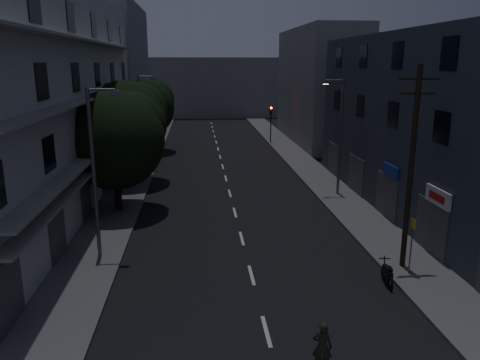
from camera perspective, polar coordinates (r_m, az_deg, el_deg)
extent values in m
plane|color=black|center=(38.73, -1.79, 0.38)|extent=(160.00, 160.00, 0.00)
cube|color=#565659|center=(39.00, -12.85, 0.23)|extent=(3.00, 90.00, 0.15)
cube|color=#565659|center=(39.87, 9.03, 0.72)|extent=(3.00, 90.00, 0.15)
cube|color=beige|center=(17.38, 3.22, -17.90)|extent=(0.15, 2.00, 0.01)
cube|color=beige|center=(21.29, 1.40, -11.50)|extent=(0.15, 2.00, 0.01)
cube|color=beige|center=(25.39, 0.21, -7.12)|extent=(0.15, 2.00, 0.01)
cube|color=beige|center=(29.61, -0.63, -3.97)|extent=(0.15, 2.00, 0.01)
cube|color=beige|center=(33.91, -1.26, -1.62)|extent=(0.15, 2.00, 0.01)
cube|color=beige|center=(38.25, -1.74, 0.21)|extent=(0.15, 2.00, 0.01)
cube|color=beige|center=(42.62, -2.13, 1.66)|extent=(0.15, 2.00, 0.01)
cube|color=beige|center=(47.02, -2.44, 2.84)|extent=(0.15, 2.00, 0.01)
cube|color=beige|center=(51.44, -2.70, 3.82)|extent=(0.15, 2.00, 0.01)
cube|color=beige|center=(55.86, -2.92, 4.64)|extent=(0.15, 2.00, 0.01)
cube|color=beige|center=(60.30, -3.11, 5.35)|extent=(0.15, 2.00, 0.01)
cube|color=beige|center=(64.75, -3.27, 5.95)|extent=(0.15, 2.00, 0.01)
cube|color=beige|center=(69.21, -3.41, 6.48)|extent=(0.15, 2.00, 0.01)
cube|color=beige|center=(73.67, -3.53, 6.94)|extent=(0.15, 2.00, 0.01)
cube|color=#B6B6B1|center=(32.13, -23.21, 9.07)|extent=(6.00, 36.00, 14.00)
cube|color=black|center=(18.40, -26.61, -10.54)|extent=(0.06, 1.60, 1.60)
cube|color=black|center=(23.69, -21.52, -4.61)|extent=(0.06, 1.60, 1.60)
cube|color=black|center=(29.26, -18.37, -0.87)|extent=(0.06, 1.60, 1.60)
cube|color=black|center=(34.96, -16.25, 1.67)|extent=(0.06, 1.60, 1.60)
cube|color=black|center=(40.76, -14.72, 3.49)|extent=(0.06, 1.60, 1.60)
cube|color=black|center=(46.60, -13.57, 4.85)|extent=(0.06, 1.60, 1.60)
cube|color=black|center=(22.92, -22.24, 3.00)|extent=(0.06, 1.60, 1.60)
cube|color=black|center=(28.63, -18.87, 5.33)|extent=(0.06, 1.60, 1.60)
cube|color=black|center=(34.45, -16.61, 6.87)|extent=(0.06, 1.60, 1.60)
cube|color=black|center=(40.31, -15.00, 7.96)|extent=(0.06, 1.60, 1.60)
cube|color=black|center=(46.21, -13.80, 8.77)|extent=(0.06, 1.60, 1.60)
cube|color=black|center=(22.58, -23.00, 10.98)|extent=(0.06, 1.60, 1.60)
cube|color=black|center=(28.36, -19.39, 11.72)|extent=(0.06, 1.60, 1.60)
cube|color=black|center=(34.22, -17.00, 12.19)|extent=(0.06, 1.60, 1.60)
cube|color=black|center=(40.12, -15.30, 12.50)|extent=(0.06, 1.60, 1.60)
cube|color=black|center=(46.05, -14.04, 12.73)|extent=(0.06, 1.60, 1.60)
cube|color=black|center=(22.69, -23.82, 19.05)|extent=(0.06, 1.60, 1.60)
cube|color=black|center=(28.45, -19.94, 18.16)|extent=(0.06, 1.60, 1.60)
cube|color=black|center=(34.29, -17.40, 17.52)|extent=(0.06, 1.60, 1.60)
cube|color=black|center=(40.18, -15.61, 17.06)|extent=(0.06, 1.60, 1.60)
cube|color=black|center=(46.10, -14.28, 16.70)|extent=(0.06, 1.60, 1.60)
cube|color=gray|center=(31.61, -16.62, 4.06)|extent=(1.00, 32.40, 0.12)
cube|color=gray|center=(31.24, -17.04, 9.84)|extent=(1.00, 32.40, 0.12)
cube|color=gray|center=(31.20, -17.48, 15.70)|extent=(1.00, 32.40, 0.12)
cube|color=gray|center=(31.79, -16.69, 2.46)|extent=(0.80, 32.40, 0.12)
cube|color=#424247|center=(18.64, -26.38, -12.22)|extent=(0.06, 2.40, 2.40)
cube|color=#424247|center=(23.88, -21.37, -5.98)|extent=(0.06, 2.40, 2.40)
cube|color=#424247|center=(29.41, -18.26, -2.00)|extent=(0.06, 2.40, 2.40)
cube|color=#424247|center=(35.09, -16.16, 0.71)|extent=(0.06, 2.40, 2.40)
cube|color=#424247|center=(40.87, -14.65, 2.66)|extent=(0.06, 2.40, 2.40)
cube|color=#424247|center=(46.70, -13.51, 4.12)|extent=(0.06, 2.40, 2.40)
cube|color=#2C313C|center=(30.38, 22.91, 6.02)|extent=(6.00, 28.00, 11.00)
cube|color=black|center=(23.62, 23.35, 5.90)|extent=(0.06, 1.40, 1.50)
cube|color=black|center=(28.53, 18.13, 7.59)|extent=(0.06, 1.40, 1.50)
cube|color=black|center=(33.63, 14.44, 8.74)|extent=(0.06, 1.40, 1.50)
cube|color=black|center=(38.84, 11.72, 9.56)|extent=(0.06, 1.40, 1.50)
cube|color=black|center=(23.44, 24.16, 13.90)|extent=(0.06, 1.40, 1.50)
cube|color=black|center=(28.39, 18.65, 14.21)|extent=(0.06, 1.40, 1.50)
cube|color=black|center=(33.51, 14.80, 14.36)|extent=(0.06, 1.40, 1.50)
cube|color=black|center=(38.73, 11.97, 14.42)|extent=(0.06, 1.40, 1.50)
cube|color=#424247|center=(24.70, 22.22, -5.39)|extent=(0.06, 3.00, 2.60)
cube|color=#424247|center=(29.44, 17.39, -1.91)|extent=(0.06, 3.00, 2.60)
cube|color=#424247|center=(34.40, 13.93, 0.59)|extent=(0.06, 3.00, 2.60)
cube|color=#424247|center=(39.51, 11.35, 2.46)|extent=(0.06, 3.00, 2.60)
cube|color=silver|center=(23.76, 23.00, -1.92)|extent=(0.12, 2.20, 0.80)
cube|color=#B21414|center=(23.73, 22.83, -1.93)|extent=(0.02, 1.40, 0.36)
cube|color=navy|center=(28.56, 17.88, 1.09)|extent=(0.12, 2.00, 0.70)
cube|color=slate|center=(61.34, -14.80, 12.56)|extent=(6.00, 20.00, 16.00)
cube|color=slate|center=(56.46, 9.52, 11.21)|extent=(6.00, 20.00, 13.00)
cube|color=slate|center=(82.69, -3.81, 11.20)|extent=(24.00, 8.00, 10.00)
cylinder|color=black|center=(30.05, -14.76, 0.14)|extent=(0.44, 0.44, 4.07)
sphere|color=black|center=(29.57, -15.05, 4.74)|extent=(6.11, 6.11, 6.11)
sphere|color=black|center=(30.07, -13.18, 6.47)|extent=(4.27, 4.27, 4.27)
sphere|color=black|center=(29.05, -16.80, 5.38)|extent=(3.97, 3.97, 3.97)
cylinder|color=black|center=(37.10, -13.62, 2.93)|extent=(0.44, 0.44, 4.21)
sphere|color=black|center=(36.71, -13.85, 6.80)|extent=(6.33, 6.33, 6.33)
sphere|color=black|center=(37.28, -12.29, 8.22)|extent=(4.43, 4.43, 4.43)
sphere|color=black|center=(36.16, -15.29, 7.36)|extent=(4.12, 4.12, 4.12)
cylinder|color=black|center=(49.99, -11.42, 5.79)|extent=(0.44, 0.44, 4.08)
sphere|color=black|center=(49.71, -11.56, 8.59)|extent=(6.09, 6.09, 6.09)
sphere|color=black|center=(50.31, -10.46, 9.57)|extent=(4.26, 4.26, 4.26)
sphere|color=black|center=(49.15, -12.55, 9.01)|extent=(3.96, 3.96, 3.96)
cylinder|color=black|center=(54.88, 3.76, 6.30)|extent=(0.12, 0.12, 3.20)
cube|color=black|center=(54.64, 3.80, 8.43)|extent=(0.28, 0.22, 0.90)
sphere|color=#FF0C05|center=(54.46, 3.83, 8.76)|extent=(0.22, 0.22, 0.22)
sphere|color=#3F330C|center=(54.49, 3.82, 8.45)|extent=(0.22, 0.22, 0.22)
sphere|color=black|center=(54.52, 3.82, 8.14)|extent=(0.22, 0.22, 0.22)
cylinder|color=black|center=(52.47, -9.66, 5.77)|extent=(0.12, 0.12, 3.20)
cube|color=black|center=(52.22, -9.76, 8.00)|extent=(0.28, 0.22, 0.90)
sphere|color=#FF0C05|center=(52.04, -9.79, 8.34)|extent=(0.22, 0.22, 0.22)
sphere|color=#3F330C|center=(52.07, -9.77, 8.01)|extent=(0.22, 0.22, 0.22)
sphere|color=black|center=(52.10, -9.76, 7.69)|extent=(0.22, 0.22, 0.22)
cylinder|color=#5C5E64|center=(22.69, -17.40, 0.59)|extent=(0.18, 0.18, 8.00)
cylinder|color=#5C5E64|center=(22.03, -16.60, 10.54)|extent=(1.20, 0.10, 0.10)
cube|color=#5C5E64|center=(21.93, -15.01, 10.24)|extent=(0.45, 0.25, 0.18)
cube|color=#4C4C4C|center=(21.94, -15.00, 9.97)|extent=(0.35, 0.18, 0.04)
cylinder|color=#56575D|center=(33.29, 12.13, 5.08)|extent=(0.18, 0.18, 8.00)
cylinder|color=#56575D|center=(32.75, 11.47, 11.84)|extent=(1.20, 0.10, 0.10)
cube|color=#56575D|center=(32.59, 10.42, 11.61)|extent=(0.45, 0.25, 0.18)
cube|color=#FFD88C|center=(32.59, 10.41, 11.43)|extent=(0.35, 0.18, 0.04)
cylinder|color=slate|center=(41.93, -12.04, 6.90)|extent=(0.18, 0.18, 8.00)
cylinder|color=slate|center=(41.57, -11.48, 12.27)|extent=(1.20, 0.10, 0.10)
cube|color=slate|center=(41.52, -10.62, 12.10)|extent=(0.45, 0.25, 0.18)
cube|color=#4C4C4C|center=(41.52, -10.62, 11.96)|extent=(0.35, 0.18, 0.04)
cylinder|color=black|center=(21.74, 20.10, 1.15)|extent=(0.24, 0.24, 9.00)
cube|color=black|center=(21.26, 21.00, 11.44)|extent=(1.80, 0.10, 0.10)
cube|color=black|center=(21.29, 20.86, 9.83)|extent=(1.50, 0.10, 0.10)
cylinder|color=#595B60|center=(21.97, 20.13, -7.61)|extent=(0.06, 0.06, 2.50)
cube|color=yellow|center=(21.62, 20.37, -5.02)|extent=(0.05, 0.35, 0.45)
torus|color=black|center=(20.88, 17.85, -11.97)|extent=(0.18, 0.63, 0.62)
torus|color=black|center=(21.80, 17.12, -10.77)|extent=(0.18, 0.63, 0.62)
cube|color=black|center=(21.22, 17.53, -10.67)|extent=(0.35, 0.99, 0.31)
cube|color=black|center=(21.01, 17.67, -10.25)|extent=(0.31, 0.43, 0.09)
cylinder|color=black|center=(21.60, 17.22, -9.86)|extent=(0.10, 0.39, 0.74)
cube|color=black|center=(21.58, 17.22, -9.13)|extent=(0.48, 0.10, 0.04)
imported|color=black|center=(14.58, 9.99, -19.38)|extent=(0.67, 0.53, 1.59)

